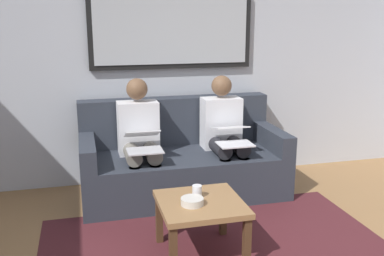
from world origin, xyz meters
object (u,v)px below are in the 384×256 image
(couch, at_px, (181,161))
(laptop_white, at_px, (232,135))
(framed_mirror, at_px, (172,31))
(coffee_table, at_px, (201,210))
(bowl, at_px, (192,201))
(person_left, at_px, (224,131))
(cup, at_px, (197,191))
(person_right, at_px, (140,137))
(laptop_silver, at_px, (143,141))

(couch, xyz_separation_m, laptop_white, (-0.41, 0.31, 0.32))
(framed_mirror, xyz_separation_m, coffee_table, (0.14, 1.61, -1.20))
(bowl, bearing_deg, person_left, -117.77)
(framed_mirror, bearing_deg, cup, 84.48)
(couch, distance_m, person_right, 0.51)
(person_right, height_order, laptop_silver, person_right)
(person_left, distance_m, laptop_silver, 0.86)
(framed_mirror, distance_m, person_right, 1.12)
(laptop_silver, bearing_deg, couch, -144.16)
(couch, xyz_separation_m, person_right, (0.41, 0.07, 0.30))
(couch, bearing_deg, laptop_silver, 35.84)
(coffee_table, bearing_deg, framed_mirror, -95.05)
(cup, bearing_deg, couch, -97.38)
(couch, xyz_separation_m, laptop_silver, (0.41, 0.30, 0.32))
(person_right, bearing_deg, laptop_white, 163.77)
(person_right, bearing_deg, couch, -170.61)
(bowl, height_order, person_left, person_left)
(coffee_table, bearing_deg, laptop_white, -121.39)
(laptop_white, bearing_deg, framed_mirror, -59.37)
(couch, height_order, framed_mirror, framed_mirror)
(laptop_silver, bearing_deg, person_left, -164.44)
(laptop_white, distance_m, person_right, 0.86)
(laptop_silver, bearing_deg, coffee_table, 106.43)
(laptop_white, height_order, person_right, person_right)
(couch, relative_size, cup, 21.45)
(cup, distance_m, laptop_white, 1.02)
(couch, height_order, laptop_white, couch)
(cup, xyz_separation_m, person_left, (-0.56, -1.07, 0.15))
(coffee_table, distance_m, person_right, 1.21)
(framed_mirror, relative_size, laptop_white, 4.42)
(framed_mirror, bearing_deg, person_left, 132.09)
(laptop_white, bearing_deg, couch, -36.78)
(bowl, bearing_deg, person_right, -80.58)
(cup, bearing_deg, person_left, -117.61)
(couch, relative_size, laptop_silver, 5.05)
(cup, bearing_deg, laptop_white, -123.98)
(bowl, xyz_separation_m, laptop_silver, (0.20, -0.96, 0.19))
(coffee_table, height_order, bowl, bowl)
(person_right, relative_size, laptop_silver, 2.98)
(person_left, height_order, person_right, same)
(person_left, relative_size, person_right, 1.00)
(cup, relative_size, bowl, 0.56)
(cup, relative_size, laptop_white, 0.24)
(person_left, relative_size, laptop_silver, 2.98)
(person_right, bearing_deg, framed_mirror, -132.09)
(couch, distance_m, laptop_white, 0.61)
(cup, distance_m, laptop_silver, 0.90)
(laptop_white, relative_size, laptop_silver, 0.98)
(cup, bearing_deg, coffee_table, 94.35)
(bowl, relative_size, person_right, 0.14)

